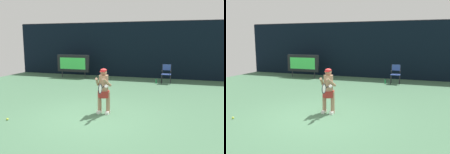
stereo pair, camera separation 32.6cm
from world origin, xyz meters
The scene contains 8 objects.
ground centered at (0.00, -0.19, -0.01)m, with size 18.00×22.00×0.03m.
backdrop_screen centered at (0.00, 8.50, 1.81)m, with size 18.00×0.12×3.66m.
scoreboard centered at (-4.18, 7.10, 0.95)m, with size 2.20×0.21×1.50m.
umpire_chair centered at (1.82, 6.78, 0.62)m, with size 0.52×0.44×1.08m.
water_bottle centered at (1.28, 6.59, 0.12)m, with size 0.07×0.07×0.27m.
tennis_player centered at (0.20, 0.58, 0.84)m, with size 0.53×0.61×1.52m.
tennis_racket centered at (0.30, -0.01, 0.97)m, with size 0.03×0.60×0.31m.
tennis_ball_loose centered at (-2.42, -0.96, 0.03)m, with size 0.07×0.07×0.07m.
Camera 2 is at (2.97, -6.41, 2.44)m, focal length 36.90 mm.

